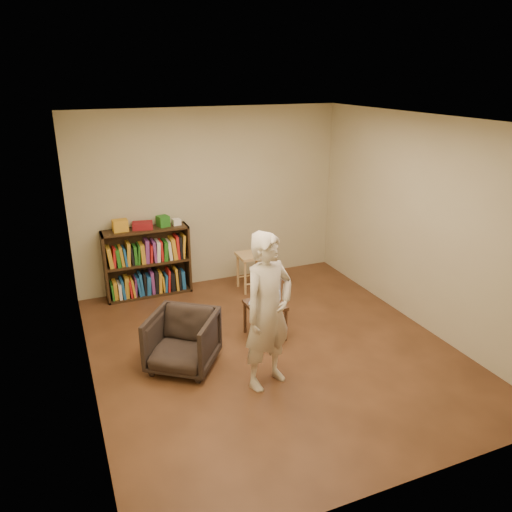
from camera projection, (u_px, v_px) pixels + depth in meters
name	position (u px, v px, depth m)	size (l,w,h in m)	color
floor	(272.00, 349.00, 5.84)	(4.50, 4.50, 0.00)	#402514
ceiling	(275.00, 120.00, 4.93)	(4.50, 4.50, 0.00)	silver
wall_back	(210.00, 198.00, 7.33)	(4.00, 4.00, 0.00)	#C4B994
wall_left	(79.00, 271.00, 4.66)	(4.50, 4.50, 0.00)	#C4B994
wall_right	(422.00, 224.00, 6.11)	(4.50, 4.50, 0.00)	#C4B994
bookshelf	(148.00, 266.00, 7.13)	(1.20, 0.30, 1.00)	black
box_yellow	(120.00, 226.00, 6.79)	(0.20, 0.14, 0.16)	gold
red_cloth	(143.00, 225.00, 6.92)	(0.27, 0.20, 0.09)	maroon
box_green	(163.00, 221.00, 7.01)	(0.15, 0.15, 0.15)	#246E1D
box_white	(176.00, 222.00, 7.09)	(0.11, 0.11, 0.09)	white
stool	(251.00, 261.00, 7.30)	(0.38, 0.38, 0.56)	tan
armchair	(183.00, 341.00, 5.39)	(0.68, 0.70, 0.63)	black
side_table	(265.00, 309.00, 6.00)	(0.43, 0.43, 0.44)	black
laptop	(265.00, 296.00, 6.01)	(0.45, 0.43, 0.27)	#B9BABE
person	(268.00, 311.00, 4.94)	(0.60, 0.39, 1.64)	beige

